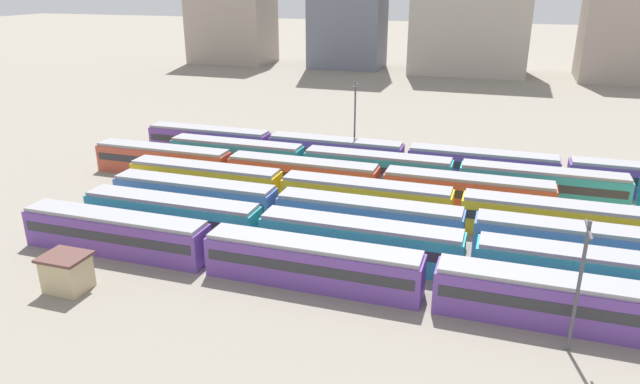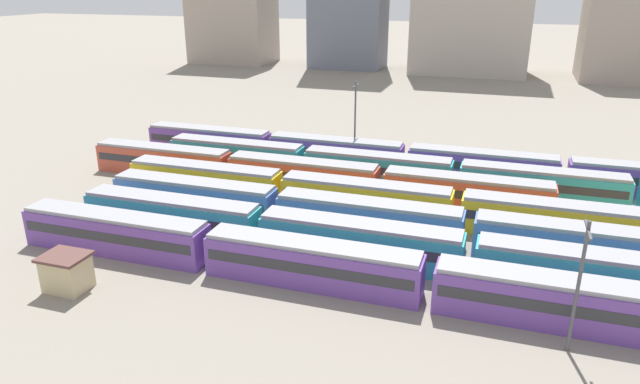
# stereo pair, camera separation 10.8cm
# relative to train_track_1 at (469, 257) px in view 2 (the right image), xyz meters

# --- Properties ---
(ground_plane) EXTENTS (600.00, 600.00, 0.00)m
(ground_plane) POSITION_rel_train_track_1_xyz_m (-29.82, 10.40, -1.90)
(ground_plane) COLOR gray
(train_track_1) EXTENTS (74.70, 3.06, 3.75)m
(train_track_1) POSITION_rel_train_track_1_xyz_m (0.00, 0.00, 0.00)
(train_track_1) COLOR teal
(train_track_1) RESTS_ON ground_plane
(train_track_2) EXTENTS (55.80, 3.06, 3.75)m
(train_track_2) POSITION_rel_train_track_1_xyz_m (-9.93, 5.20, -0.00)
(train_track_2) COLOR #4C70BC
(train_track_2) RESTS_ON ground_plane
(train_track_3) EXTENTS (74.70, 3.06, 3.75)m
(train_track_3) POSITION_rel_train_track_1_xyz_m (-2.06, 10.40, 0.00)
(train_track_3) COLOR yellow
(train_track_3) RESTS_ON ground_plane
(train_track_4) EXTENTS (55.80, 3.06, 3.75)m
(train_track_4) POSITION_rel_train_track_1_xyz_m (-20.42, 15.60, -0.00)
(train_track_4) COLOR #BC4C38
(train_track_4) RESTS_ON ground_plane
(train_track_5) EXTENTS (93.60, 3.06, 3.75)m
(train_track_5) POSITION_rel_train_track_1_xyz_m (6.26, 20.80, 0.00)
(train_track_5) COLOR teal
(train_track_5) RESTS_ON ground_plane
(train_track_6) EXTENTS (112.50, 3.06, 3.75)m
(train_track_6) POSITION_rel_train_track_1_xyz_m (8.87, 26.00, 0.00)
(train_track_6) COLOR #6B429E
(train_track_6) RESTS_ON ground_plane
(catenary_pole_1) EXTENTS (0.24, 3.20, 10.94)m
(catenary_pole_1) POSITION_rel_train_track_1_xyz_m (-17.67, 28.86, 4.13)
(catenary_pole_1) COLOR #4C4C51
(catenary_pole_1) RESTS_ON ground_plane
(catenary_pole_2) EXTENTS (0.24, 3.20, 9.50)m
(catenary_pole_2) POSITION_rel_train_track_1_xyz_m (7.25, -8.28, 3.39)
(catenary_pole_2) COLOR #4C4C51
(catenary_pole_2) RESTS_ON ground_plane
(signal_hut) EXTENTS (3.60, 3.00, 3.04)m
(signal_hut) POSITION_rel_train_track_1_xyz_m (-30.46, -12.16, -0.35)
(signal_hut) COLOR #C6B284
(signal_hut) RESTS_ON ground_plane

